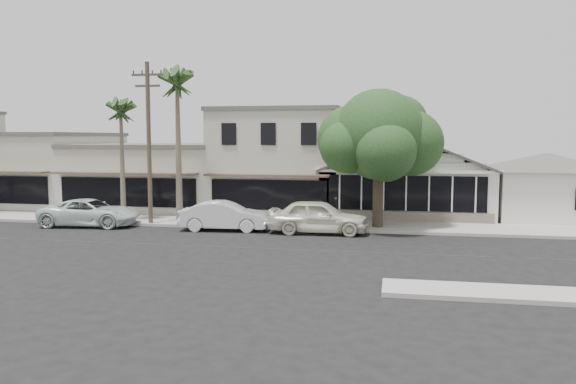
% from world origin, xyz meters
% --- Properties ---
extents(ground, '(140.00, 140.00, 0.00)m').
position_xyz_m(ground, '(0.00, 0.00, 0.00)').
color(ground, black).
rests_on(ground, ground).
extents(sidewalk_north, '(90.00, 3.50, 0.15)m').
position_xyz_m(sidewalk_north, '(-8.00, 6.75, 0.07)').
color(sidewalk_north, '#9E9991').
rests_on(sidewalk_north, ground).
extents(corner_shop, '(10.40, 8.60, 5.10)m').
position_xyz_m(corner_shop, '(5.00, 12.47, 2.62)').
color(corner_shop, white).
rests_on(corner_shop, ground).
extents(side_cottage, '(6.00, 6.00, 3.00)m').
position_xyz_m(side_cottage, '(13.20, 11.50, 1.50)').
color(side_cottage, white).
rests_on(side_cottage, ground).
extents(row_building_near, '(8.00, 10.00, 6.50)m').
position_xyz_m(row_building_near, '(-3.00, 13.50, 3.25)').
color(row_building_near, beige).
rests_on(row_building_near, ground).
extents(row_building_midnear, '(10.00, 10.00, 4.20)m').
position_xyz_m(row_building_midnear, '(-12.00, 13.50, 2.10)').
color(row_building_midnear, beige).
rests_on(row_building_midnear, ground).
extents(row_building_midfar, '(11.00, 10.00, 5.00)m').
position_xyz_m(row_building_midfar, '(-22.50, 13.50, 2.50)').
color(row_building_midfar, beige).
rests_on(row_building_midfar, ground).
extents(utility_pole, '(1.80, 0.24, 9.00)m').
position_xyz_m(utility_pole, '(-9.00, 5.20, 4.79)').
color(utility_pole, brown).
rests_on(utility_pole, ground).
extents(car_0, '(5.14, 2.17, 1.73)m').
position_xyz_m(car_0, '(0.54, 4.40, 0.87)').
color(car_0, beige).
rests_on(car_0, ground).
extents(car_1, '(4.79, 1.99, 1.54)m').
position_xyz_m(car_1, '(-4.46, 4.38, 0.77)').
color(car_1, silver).
rests_on(car_1, ground).
extents(car_2, '(5.56, 2.90, 1.50)m').
position_xyz_m(car_2, '(-12.22, 4.39, 0.75)').
color(car_2, silver).
rests_on(car_2, ground).
extents(shade_tree, '(6.71, 6.07, 7.45)m').
position_xyz_m(shade_tree, '(3.43, 6.40, 4.90)').
color(shade_tree, '#46372A').
rests_on(shade_tree, ground).
extents(palm_east, '(3.12, 3.12, 9.22)m').
position_xyz_m(palm_east, '(-7.82, 6.54, 7.93)').
color(palm_east, '#726651').
rests_on(palm_east, ground).
extents(palm_mid, '(2.62, 2.62, 7.40)m').
position_xyz_m(palm_mid, '(-11.00, 5.94, 6.36)').
color(palm_mid, '#726651').
rests_on(palm_mid, ground).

